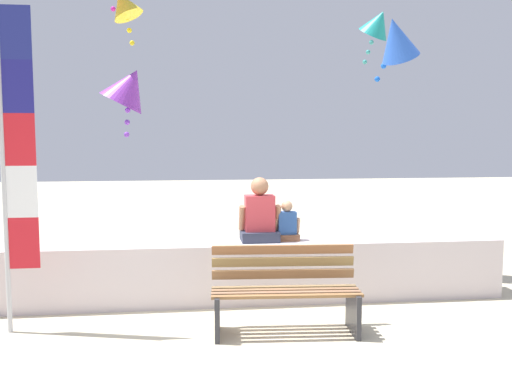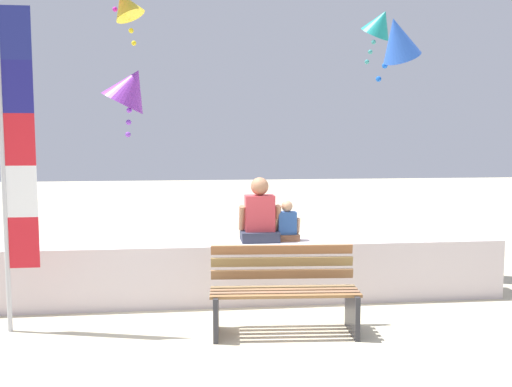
{
  "view_description": "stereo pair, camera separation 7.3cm",
  "coord_description": "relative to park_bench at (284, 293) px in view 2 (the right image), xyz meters",
  "views": [
    {
      "loc": [
        -0.65,
        -6.01,
        2.07
      ],
      "look_at": [
        0.22,
        0.99,
        1.35
      ],
      "focal_mm": 40.45,
      "sensor_mm": 36.0,
      "label": 1
    },
    {
      "loc": [
        -0.58,
        -6.02,
        2.07
      ],
      "look_at": [
        0.22,
        0.99,
        1.35
      ],
      "focal_mm": 40.45,
      "sensor_mm": 36.0,
      "label": 2
    }
  ],
  "objects": [
    {
      "name": "park_bench",
      "position": [
        0.0,
        0.0,
        0.0
      ],
      "size": [
        1.57,
        0.71,
        0.88
      ],
      "color": "olive",
      "rests_on": "ground"
    },
    {
      "name": "ground_plane",
      "position": [
        -0.38,
        0.19,
        -0.41
      ],
      "size": [
        40.0,
        40.0,
        0.0
      ],
      "primitive_type": "plane",
      "color": "beige"
    },
    {
      "name": "kite_teal",
      "position": [
        2.44,
        4.4,
        3.63
      ],
      "size": [
        0.86,
        0.88,
        1.08
      ],
      "color": "teal"
    },
    {
      "name": "person_child",
      "position": [
        0.23,
        1.22,
        0.53
      ],
      "size": [
        0.33,
        0.24,
        0.5
      ],
      "color": "brown",
      "rests_on": "seawall_ledge"
    },
    {
      "name": "kite_yellow",
      "position": [
        -1.93,
        3.53,
        3.65
      ],
      "size": [
        0.71,
        0.64,
        0.86
      ],
      "color": "yellow"
    },
    {
      "name": "person_adult",
      "position": [
        -0.11,
        1.22,
        0.64
      ],
      "size": [
        0.52,
        0.38,
        0.8
      ],
      "color": "#2C3246",
      "rests_on": "seawall_ledge"
    },
    {
      "name": "kite_purple",
      "position": [
        -1.86,
        3.21,
        2.37
      ],
      "size": [
        0.89,
        0.8,
        1.17
      ],
      "color": "purple"
    },
    {
      "name": "seawall_ledge",
      "position": [
        -0.38,
        1.18,
        -0.04
      ],
      "size": [
        6.66,
        0.6,
        0.75
      ],
      "primitive_type": "cube",
      "color": "beige",
      "rests_on": "ground"
    },
    {
      "name": "flag_banner",
      "position": [
        -2.76,
        0.33,
        1.47
      ],
      "size": [
        0.35,
        0.05,
        3.36
      ],
      "color": "#B7B7BC",
      "rests_on": "ground"
    },
    {
      "name": "kite_blue",
      "position": [
        1.93,
        2.09,
        2.99
      ],
      "size": [
        0.91,
        0.88,
        0.96
      ],
      "color": "blue"
    }
  ]
}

